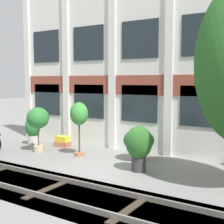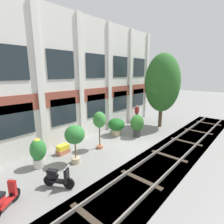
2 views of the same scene
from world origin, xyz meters
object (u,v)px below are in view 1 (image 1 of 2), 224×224
Objects in this scene: potted_plant_fluted_column at (139,145)px; potted_plant_square_trough at (62,141)px; potted_plant_tall_urn at (79,116)px; potted_plant_low_pan at (38,120)px; potted_plant_stone_basin at (139,142)px; potted_plant_ribbed_drum at (33,128)px.

potted_plant_fluted_column is 2.12× the size of potted_plant_square_trough.
potted_plant_fluted_column is (3.26, -0.63, -0.80)m from potted_plant_tall_urn.
potted_plant_square_trough is at bearing 83.39° from potted_plant_low_pan.
potted_plant_square_trough is at bearing 150.53° from potted_plant_tall_urn.
potted_plant_stone_basin is at bearing 117.60° from potted_plant_fluted_column.
potted_plant_square_trough is (-1.96, 1.11, -1.53)m from potted_plant_tall_urn.
potted_plant_tall_urn is at bearing -163.29° from potted_plant_stone_basin.
potted_plant_fluted_column is at bearing -18.45° from potted_plant_square_trough.
potted_plant_stone_basin is at bearing -4.45° from potted_plant_square_trough.
potted_plant_fluted_column is 1.29× the size of potted_plant_stone_basin.
potted_plant_low_pan is 1.93m from potted_plant_square_trough.
potted_plant_tall_urn reaches higher than potted_plant_fluted_column.
potted_plant_ribbed_drum is at bearing 168.98° from potted_plant_fluted_column.
potted_plant_square_trough is at bearing 161.55° from potted_plant_fluted_column.
potted_plant_tall_urn is 2.72m from potted_plant_square_trough.
potted_plant_low_pan is 1.23× the size of potted_plant_fluted_column.
potted_plant_stone_basin is at bearing 0.51° from potted_plant_ribbed_drum.
potted_plant_ribbed_drum reaches higher than potted_plant_stone_basin.
potted_plant_square_trough is (-5.22, 1.74, -0.73)m from potted_plant_fluted_column.
potted_plant_fluted_column is 1.58m from potted_plant_stone_basin.
potted_plant_low_pan is at bearing -166.54° from potted_plant_stone_basin.
potted_plant_stone_basin is (4.66, 1.12, -0.73)m from potted_plant_low_pan.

